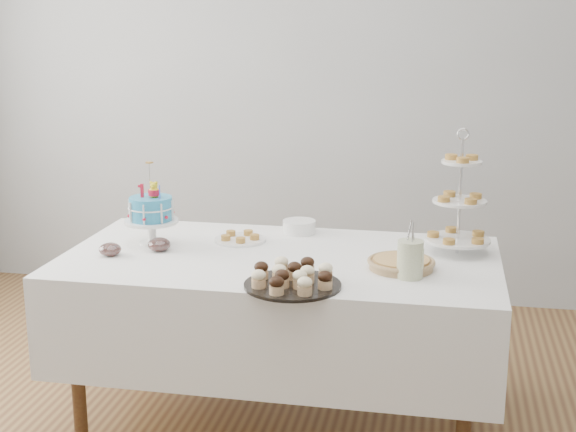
% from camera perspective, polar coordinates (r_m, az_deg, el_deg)
% --- Properties ---
extents(walls, '(5.04, 4.04, 2.70)m').
position_cam_1_polar(walls, '(3.14, -1.72, 5.76)').
color(walls, '#9A9D9F').
rests_on(walls, floor).
extents(table, '(1.92, 1.02, 0.77)m').
position_cam_1_polar(table, '(3.63, -0.57, -6.29)').
color(table, white).
rests_on(table, floor).
extents(birthday_cake, '(0.25, 0.25, 0.38)m').
position_cam_1_polar(birthday_cake, '(3.76, -9.68, -0.46)').
color(birthday_cake, white).
rests_on(birthday_cake, table).
extents(cupcake_tray, '(0.38, 0.38, 0.09)m').
position_cam_1_polar(cupcake_tray, '(3.14, 0.33, -4.31)').
color(cupcake_tray, black).
rests_on(cupcake_tray, table).
extents(pie, '(0.28, 0.28, 0.05)m').
position_cam_1_polar(pie, '(3.40, 8.05, -3.34)').
color(pie, tan).
rests_on(pie, table).
extents(tiered_stand, '(0.29, 0.29, 0.56)m').
position_cam_1_polar(tiered_stand, '(3.62, 12.11, 0.98)').
color(tiered_stand, silver).
rests_on(tiered_stand, table).
extents(plate_stack, '(0.16, 0.16, 0.06)m').
position_cam_1_polar(plate_stack, '(3.92, 0.80, -0.77)').
color(plate_stack, white).
rests_on(plate_stack, table).
extents(pastry_plate, '(0.24, 0.24, 0.04)m').
position_cam_1_polar(pastry_plate, '(3.79, -3.43, -1.56)').
color(pastry_plate, white).
rests_on(pastry_plate, table).
extents(jam_bowl_a, '(0.10, 0.10, 0.06)m').
position_cam_1_polar(jam_bowl_a, '(3.64, -12.54, -2.35)').
color(jam_bowl_a, silver).
rests_on(jam_bowl_a, table).
extents(jam_bowl_b, '(0.10, 0.10, 0.06)m').
position_cam_1_polar(jam_bowl_b, '(3.67, -9.15, -2.02)').
color(jam_bowl_b, silver).
rests_on(jam_bowl_b, table).
extents(utensil_pitcher, '(0.11, 0.11, 0.24)m').
position_cam_1_polar(utensil_pitcher, '(3.27, 8.68, -2.95)').
color(utensil_pitcher, '#EFE9CF').
rests_on(utensil_pitcher, table).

